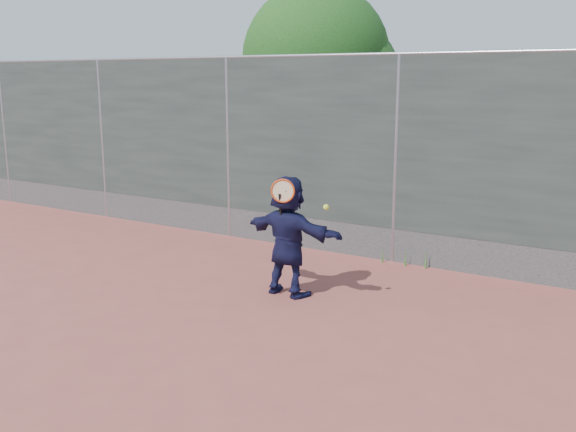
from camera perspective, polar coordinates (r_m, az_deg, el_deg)
The scene contains 6 objects.
ground at distance 6.76m, azimuth -2.39°, elevation -11.12°, with size 80.00×80.00×0.00m, color #9E4C42.
player at distance 7.94m, azimuth 0.00°, elevation -1.78°, with size 1.40×0.45×1.51m, color #16173D.
fence at distance 9.38m, azimuth 9.58°, elevation 5.35°, with size 20.00×0.06×3.03m.
swing_action at distance 7.60m, azimuth -0.10°, elevation 1.98°, with size 0.76×0.16×0.51m.
tree_left at distance 13.30m, azimuth 3.21°, elevation 13.33°, with size 3.15×3.00×4.53m.
weed_clump at distance 9.45m, azimuth 10.66°, elevation -3.61°, with size 0.68×0.07×0.30m.
Camera 1 is at (3.48, -5.14, 2.68)m, focal length 40.00 mm.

